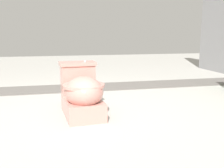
% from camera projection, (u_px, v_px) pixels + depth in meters
% --- Properties ---
extents(ground_plane, '(14.00, 14.00, 0.00)m').
position_uv_depth(ground_plane, '(92.00, 116.00, 2.56)').
color(ground_plane, '#A8A59E').
extents(gravel_strip, '(0.56, 8.00, 0.01)m').
position_uv_depth(gravel_strip, '(111.00, 86.00, 3.94)').
color(gravel_strip, '#605B56').
rests_on(gravel_strip, ground).
extents(toilet, '(0.66, 0.42, 0.52)m').
position_uv_depth(toilet, '(82.00, 93.00, 2.54)').
color(toilet, tan).
rests_on(toilet, ground).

